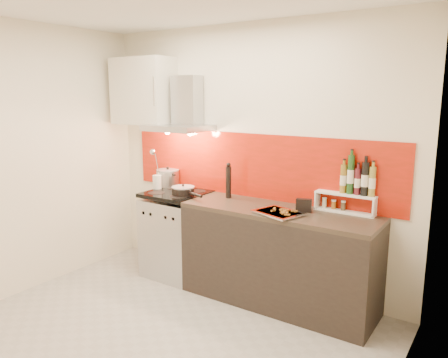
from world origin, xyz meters
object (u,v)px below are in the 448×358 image
Objects in this scene: range_stove at (177,235)px; baking_tray at (279,213)px; pepper_mill at (228,181)px; stock_pot at (168,178)px; saute_pan at (184,191)px; counter at (278,257)px.

range_stove is 1.36m from baking_tray.
stock_pot is at bearing 175.61° from pepper_mill.
saute_pan is at bearing -21.29° from range_stove.
range_stove reaches higher than counter.
range_stove is 3.57× the size of stock_pot.
saute_pan reaches higher than range_stove.
saute_pan is 0.94× the size of baking_tray.
pepper_mill reaches higher than stock_pot.
pepper_mill reaches higher than range_stove.
baking_tray is (1.55, -0.33, -0.09)m from stock_pot.
saute_pan reaches higher than baking_tray.
range_stove is 1.95× the size of baking_tray.
saute_pan is 1.13m from baking_tray.
pepper_mill is (-0.63, 0.12, 0.62)m from counter.
baking_tray is (1.13, -0.09, -0.04)m from saute_pan.
baking_tray is (1.27, -0.14, 0.47)m from range_stove.
saute_pan reaches higher than counter.
pepper_mill is (0.57, 0.12, 0.63)m from range_stove.
pepper_mill is at bearing 169.19° from counter.
counter is at bearing 0.23° from range_stove.
range_stove is 0.86m from pepper_mill.
saute_pan is (-1.06, -0.06, 0.50)m from counter.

